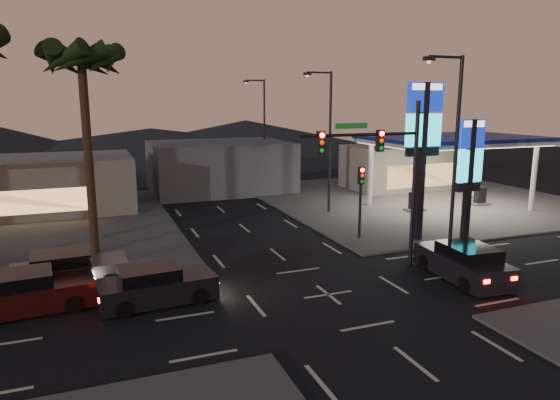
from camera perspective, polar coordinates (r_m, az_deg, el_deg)
name	(u,v)px	position (r m, az deg, el deg)	size (l,w,h in m)	color
ground	(328,295)	(21.39, 5.53, -10.72)	(140.00, 140.00, 0.00)	black
corner_lot_ne	(415,199)	(42.69, 15.22, 0.13)	(24.00, 24.00, 0.12)	#47443F
gas_station	(452,141)	(38.92, 19.08, 6.34)	(12.20, 8.20, 5.47)	silver
convenience_store	(402,167)	(47.55, 13.75, 3.68)	(10.00, 6.00, 4.00)	#726B5B
pylon_sign_tall	(423,130)	(29.09, 16.07, 7.68)	(2.20, 0.35, 9.00)	black
pylon_sign_short	(470,161)	(30.05, 20.86, 4.15)	(1.60, 0.35, 7.00)	black
traffic_signal_mast	(384,162)	(23.61, 11.81, 4.31)	(6.10, 0.39, 8.00)	black
pedestal_signal	(361,191)	(29.06, 9.21, 1.06)	(0.32, 0.39, 4.30)	black
streetlight_near	(452,151)	(24.57, 19.11, 5.34)	(2.14, 0.25, 10.00)	black
streetlight_mid	(327,134)	(35.48, 5.44, 7.52)	(2.14, 0.25, 10.00)	black
streetlight_far	(262,125)	(48.40, -2.03, 8.53)	(2.14, 0.25, 10.00)	black
palm_a	(82,71)	(27.24, -21.69, 13.51)	(4.41, 4.41, 10.86)	black
building_far_west	(16,186)	(40.45, -27.93, 1.41)	(16.00, 8.00, 4.00)	#726B5B
building_far_mid	(220,166)	(45.42, -6.91, 3.83)	(12.00, 9.00, 4.40)	#4C4C51
hill_right	(246,136)	(81.50, -3.93, 7.33)	(50.00, 50.00, 5.00)	black
hill_center	(151,142)	(78.44, -14.51, 6.49)	(60.00, 60.00, 4.00)	black
car_lane_a_front	(156,286)	(20.85, -14.03, -9.51)	(4.83, 2.32, 1.53)	black
car_lane_a_mid	(27,293)	(21.78, -26.92, -9.46)	(4.99, 2.42, 1.58)	#340E0E
car_lane_b_front	(68,271)	(23.73, -23.03, -7.46)	(4.97, 2.30, 1.59)	#4E4D4F
suv_station	(464,263)	(24.32, 20.28, -6.74)	(2.48, 5.10, 1.65)	black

